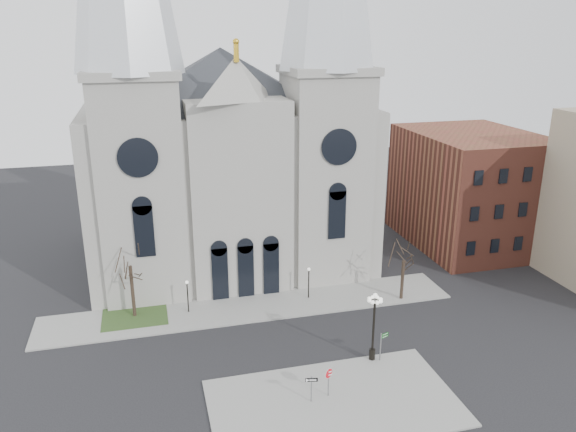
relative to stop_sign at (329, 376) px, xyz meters
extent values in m
plane|color=black|center=(-2.84, 4.17, -1.81)|extent=(160.00, 160.00, 0.00)
cube|color=gray|center=(0.16, -0.83, -1.74)|extent=(18.00, 10.00, 0.14)
cube|color=gray|center=(-2.84, 15.17, -1.74)|extent=(40.00, 6.00, 0.14)
cube|color=#324A1F|center=(-13.84, 16.17, -1.72)|extent=(6.00, 5.00, 0.18)
cube|color=#9D9992|center=(-2.84, 30.17, 7.19)|extent=(30.00, 24.00, 18.00)
pyramid|color=#2D3035|center=(-2.84, 30.17, 22.19)|extent=(33.00, 26.40, 6.00)
cube|color=#9D9992|center=(-12.34, 21.67, 9.19)|extent=(8.00, 8.00, 22.00)
cylinder|color=black|center=(-12.34, 17.62, 13.19)|extent=(3.60, 0.30, 3.60)
cube|color=#9D9992|center=(6.66, 21.67, 9.19)|extent=(8.00, 8.00, 22.00)
cylinder|color=black|center=(6.66, 17.62, 13.19)|extent=(3.60, 0.30, 3.60)
cube|color=#9D9992|center=(-2.84, 20.17, 7.94)|extent=(10.00, 5.00, 19.50)
pyramid|color=#9D9992|center=(-2.84, 20.17, 19.69)|extent=(11.00, 5.00, 4.00)
cube|color=brown|center=(27.16, 26.17, 5.19)|extent=(14.00, 18.00, 14.00)
cylinder|color=black|center=(-13.84, 16.17, 0.81)|extent=(0.32, 0.32, 5.25)
cylinder|color=black|center=(12.16, 13.17, 0.29)|extent=(0.32, 0.32, 4.20)
cylinder|color=black|center=(-8.84, 15.67, -0.17)|extent=(0.12, 0.12, 3.00)
sphere|color=white|center=(-8.84, 15.67, 1.43)|extent=(0.32, 0.32, 0.32)
cylinder|color=black|center=(3.16, 15.67, -0.17)|extent=(0.12, 0.12, 3.00)
sphere|color=white|center=(3.16, 15.67, 1.43)|extent=(0.32, 0.32, 0.32)
cylinder|color=slate|center=(0.00, 0.00, -0.55)|extent=(0.09, 0.09, 2.25)
cylinder|color=red|center=(0.00, 0.00, 0.24)|extent=(0.78, 0.18, 0.78)
cylinder|color=white|center=(0.00, 0.00, 0.24)|extent=(0.83, 0.17, 0.84)
cube|color=white|center=(0.00, 0.00, 0.36)|extent=(0.43, 0.10, 0.10)
cube|color=white|center=(0.00, 0.00, 0.11)|extent=(0.49, 0.11, 0.10)
cylinder|color=black|center=(5.02, 3.67, 0.96)|extent=(0.18, 0.18, 5.28)
cylinder|color=black|center=(5.02, 3.67, -1.21)|extent=(0.50, 0.50, 0.92)
sphere|color=white|center=(5.02, 3.67, 4.12)|extent=(0.37, 0.37, 0.37)
cylinder|color=slate|center=(-1.42, -0.35, -0.63)|extent=(0.09, 0.09, 2.09)
cube|color=black|center=(-1.42, -0.35, 0.17)|extent=(0.90, 0.23, 0.30)
cylinder|color=slate|center=(5.58, 3.36, -0.44)|extent=(0.10, 0.10, 2.47)
cube|color=#0C5813|center=(5.95, 3.49, 0.63)|extent=(0.67, 0.26, 0.17)
cube|color=#0C5813|center=(5.95, 3.49, 0.41)|extent=(0.67, 0.26, 0.17)
camera|label=1|loc=(-11.75, -33.27, 24.12)|focal=35.00mm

